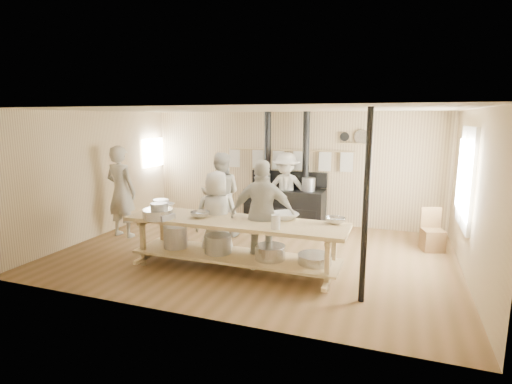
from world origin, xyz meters
TOP-DOWN VIEW (x-y plane):
  - ground at (0.00, 0.00)m, footprint 7.00×7.00m
  - room_shell at (0.00, 0.00)m, footprint 7.00×7.00m
  - window_right at (3.47, 0.60)m, footprint 0.09×1.50m
  - left_opening at (-3.45, 2.00)m, footprint 0.00×0.90m
  - stove at (-0.01, 2.12)m, footprint 1.90×0.75m
  - towel_rail at (0.00, 2.40)m, footprint 3.00×0.04m
  - back_wall_shelf at (1.46, 2.43)m, footprint 0.63×0.14m
  - prep_table at (-0.01, -0.90)m, footprint 3.60×0.90m
  - support_post at (2.05, -1.35)m, footprint 0.08×0.08m
  - cook_far_left at (-2.97, 0.09)m, footprint 0.73×0.51m
  - cook_left at (-1.07, 0.88)m, footprint 0.99×0.85m
  - cook_center at (-0.46, -0.59)m, footprint 0.90×0.74m
  - cook_right at (0.40, -0.67)m, footprint 1.12×0.62m
  - cook_by_window at (0.05, 1.95)m, footprint 1.15×0.72m
  - chair at (3.10, 1.31)m, footprint 0.46×0.46m
  - bowl_white_a at (-1.55, -0.57)m, footprint 0.49×0.49m
  - bowl_steel_a at (-0.60, -0.94)m, footprint 0.43×0.43m
  - bowl_white_b at (0.73, -0.57)m, footprint 0.62×0.62m
  - bowl_steel_b at (1.55, -0.57)m, footprint 0.32×0.32m
  - roasting_pan at (-1.16, -1.23)m, footprint 0.47×0.38m
  - mixing_bowl_large at (-1.21, -1.23)m, footprint 0.59×0.59m
  - bucket_galv at (-1.18, -1.23)m, footprint 0.35×0.35m
  - deep_bowl_enamel at (-1.55, -0.62)m, footprint 0.37×0.37m
  - pitcher at (0.77, -1.18)m, footprint 0.15×0.15m

SIDE VIEW (x-z plane):
  - ground at x=0.00m, z-range 0.00..0.00m
  - chair at x=3.10m, z-range -0.16..0.63m
  - prep_table at x=-0.01m, z-range 0.10..0.95m
  - stove at x=-0.01m, z-range -0.78..1.82m
  - cook_center at x=-0.46m, z-range 0.00..1.59m
  - cook_by_window at x=0.05m, z-range 0.00..1.70m
  - cook_left at x=-1.07m, z-range 0.00..1.76m
  - roasting_pan at x=-1.16m, z-range 0.85..0.94m
  - bowl_white_a at x=-1.55m, z-range 0.85..0.94m
  - bowl_steel_b at x=1.55m, z-range 0.85..0.95m
  - bowl_steel_a at x=-0.60m, z-range 0.85..0.95m
  - bowl_white_b at x=0.73m, z-range 0.85..0.96m
  - cook_right at x=0.40m, z-range 0.00..1.81m
  - mixing_bowl_large at x=-1.21m, z-range 0.85..1.00m
  - deep_bowl_enamel at x=-1.55m, z-range 0.85..1.02m
  - cook_far_left at x=-2.97m, z-range 0.00..1.91m
  - pitcher at x=0.77m, z-range 0.85..1.07m
  - bucket_galv at x=-1.18m, z-range 0.85..1.11m
  - support_post at x=2.05m, z-range 0.00..2.60m
  - window_right at x=3.47m, z-range 0.67..2.33m
  - towel_rail at x=0.00m, z-range 1.33..1.80m
  - left_opening at x=-3.45m, z-range 1.15..2.05m
  - room_shell at x=0.00m, z-range -1.88..5.12m
  - back_wall_shelf at x=1.46m, z-range 1.84..2.17m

